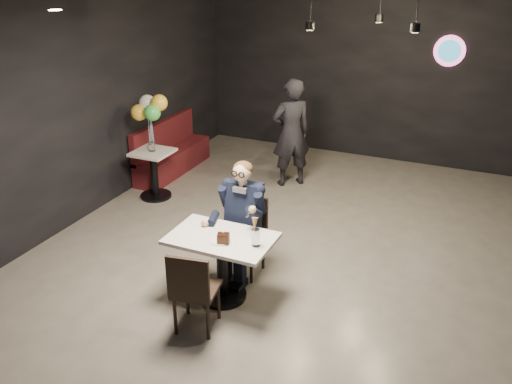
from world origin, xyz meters
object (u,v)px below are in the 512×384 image
at_px(sundae_glass, 256,237).
at_px(passerby, 291,133).
at_px(chair_far, 244,238).
at_px(booth_bench, 172,147).
at_px(side_table, 155,176).
at_px(main_table, 222,267).
at_px(seated_man, 244,218).
at_px(balloon_vase, 152,146).
at_px(chair_near, 196,288).

relative_size(sundae_glass, passerby, 0.11).
relative_size(chair_far, booth_bench, 0.52).
distance_m(chair_far, side_table, 2.57).
bearing_deg(side_table, sundae_glass, -37.39).
bearing_deg(main_table, seated_man, 90.00).
bearing_deg(sundae_glass, side_table, 142.61).
xyz_separation_m(main_table, booth_bench, (-2.46, 2.94, 0.07)).
bearing_deg(sundae_glass, booth_bench, 134.06).
distance_m(chair_far, balloon_vase, 2.59).
bearing_deg(chair_far, booth_bench, 135.85).
height_order(sundae_glass, balloon_vase, sundae_glass).
relative_size(main_table, seated_man, 0.76).
bearing_deg(booth_bench, side_table, -73.30).
bearing_deg(sundae_glass, passerby, 104.57).
height_order(sundae_glass, side_table, sundae_glass).
bearing_deg(chair_far, balloon_vase, 147.27).
distance_m(main_table, seated_man, 0.65).
height_order(main_table, seated_man, seated_man).
distance_m(sundae_glass, balloon_vase, 3.23).
distance_m(sundae_glass, side_table, 3.27).
distance_m(side_table, passerby, 2.23).
bearing_deg(sundae_glass, chair_near, -127.25).
bearing_deg(chair_near, side_table, 120.90).
bearing_deg(chair_near, booth_bench, 115.15).
xyz_separation_m(chair_near, seated_man, (0.00, 1.11, 0.26)).
relative_size(sundae_glass, side_table, 0.27).
distance_m(seated_man, sundae_glass, 0.71).
height_order(main_table, passerby, passerby).
bearing_deg(seated_man, side_table, 147.27).
xyz_separation_m(chair_far, balloon_vase, (-2.16, 1.39, 0.36)).
height_order(chair_far, passerby, passerby).
bearing_deg(balloon_vase, main_table, -41.90).
xyz_separation_m(seated_man, passerby, (-0.45, 2.72, 0.14)).
distance_m(seated_man, passerby, 2.76).
relative_size(seated_man, sundae_glass, 7.66).
height_order(chair_far, seated_man, seated_man).
bearing_deg(balloon_vase, seated_man, -32.73).
height_order(main_table, side_table, main_table).
bearing_deg(chair_far, seated_man, -7.13).
xyz_separation_m(sundae_glass, booth_bench, (-2.86, 2.96, -0.40)).
bearing_deg(seated_man, chair_near, -90.00).
bearing_deg(chair_far, passerby, 99.39).
distance_m(main_table, chair_far, 0.56).
bearing_deg(chair_far, main_table, -90.00).
bearing_deg(side_table, seated_man, -32.73).
bearing_deg(passerby, balloon_vase, -3.25).
relative_size(booth_bench, passerby, 1.03).
bearing_deg(chair_near, chair_far, 80.00).
relative_size(main_table, passerby, 0.64).
relative_size(chair_far, passerby, 0.53).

